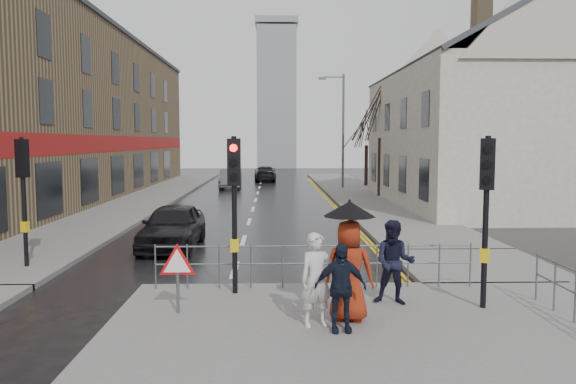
{
  "coord_description": "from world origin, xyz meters",
  "views": [
    {
      "loc": [
        1.04,
        -11.79,
        3.43
      ],
      "look_at": [
        1.46,
        4.26,
        1.98
      ],
      "focal_mm": 35.0,
      "sensor_mm": 36.0,
      "label": 1
    }
  ],
  "objects": [
    {
      "name": "right_pavement",
      "position": [
        6.5,
        25.0,
        0.07
      ],
      "size": [
        4.0,
        40.0,
        0.14
      ],
      "primitive_type": "cube",
      "color": "#605E5B",
      "rests_on": "ground"
    },
    {
      "name": "car_parked",
      "position": [
        -2.2,
        6.13,
        0.72
      ],
      "size": [
        1.85,
        4.26,
        1.43
      ],
      "primitive_type": "imported",
      "rotation": [
        0.0,
        0.0,
        -0.04
      ],
      "color": "black",
      "rests_on": "ground"
    },
    {
      "name": "traffic_signal_near_right",
      "position": [
        5.2,
        -1.0,
        2.46
      ],
      "size": [
        0.34,
        0.33,
        3.4
      ],
      "color": "black",
      "rests_on": "near_pavement"
    },
    {
      "name": "ground",
      "position": [
        0.0,
        0.0,
        0.0
      ],
      "size": [
        120.0,
        120.0,
        0.0
      ],
      "primitive_type": "plane",
      "color": "black",
      "rests_on": "ground"
    },
    {
      "name": "pedestrian_d",
      "position": [
        2.19,
        -2.32,
        0.91
      ],
      "size": [
        0.92,
        0.42,
        1.55
      ],
      "primitive_type": "imported",
      "rotation": [
        0.0,
        0.0,
        0.05
      ],
      "color": "black",
      "rests_on": "near_pavement"
    },
    {
      "name": "guard_railing_front",
      "position": [
        1.95,
        0.6,
        0.86
      ],
      "size": [
        7.14,
        0.04,
        1.0
      ],
      "color": "#595B5E",
      "rests_on": "near_pavement"
    },
    {
      "name": "traffic_signal_far_left",
      "position": [
        -5.5,
        3.0,
        2.46
      ],
      "size": [
        0.34,
        0.33,
        3.4
      ],
      "color": "black",
      "rests_on": "left_pavement"
    },
    {
      "name": "car_far",
      "position": [
        0.33,
        36.39,
        0.65
      ],
      "size": [
        1.98,
        4.54,
        1.3
      ],
      "primitive_type": "imported",
      "rotation": [
        0.0,
        0.0,
        3.18
      ],
      "color": "black",
      "rests_on": "ground"
    },
    {
      "name": "near_pavement",
      "position": [
        3.0,
        -3.5,
        0.07
      ],
      "size": [
        10.0,
        9.0,
        0.14
      ],
      "primitive_type": "cube",
      "color": "#605E5B",
      "rests_on": "ground"
    },
    {
      "name": "pedestrian_with_umbrella",
      "position": [
        2.42,
        -1.74,
        1.31
      ],
      "size": [
        1.04,
        0.96,
        2.21
      ],
      "color": "maroon",
      "rests_on": "near_pavement"
    },
    {
      "name": "pedestrian_a",
      "position": [
        1.8,
        -2.03,
        0.98
      ],
      "size": [
        0.7,
        0.56,
        1.68
      ],
      "primitive_type": "imported",
      "rotation": [
        0.0,
        0.0,
        0.29
      ],
      "color": "silver",
      "rests_on": "near_pavement"
    },
    {
      "name": "car_mid",
      "position": [
        -2.09,
        29.19,
        0.71
      ],
      "size": [
        1.61,
        4.34,
        1.42
      ],
      "primitive_type": "imported",
      "rotation": [
        0.0,
        0.0,
        0.03
      ],
      "color": "#4F5155",
      "rests_on": "ground"
    },
    {
      "name": "church_tower",
      "position": [
        1.5,
        62.0,
        9.0
      ],
      "size": [
        5.0,
        5.0,
        18.0
      ],
      "primitive_type": "cube",
      "color": "gray",
      "rests_on": "ground"
    },
    {
      "name": "tree_near",
      "position": [
        7.5,
        22.0,
        5.14
      ],
      "size": [
        2.4,
        2.4,
        6.58
      ],
      "color": "black",
      "rests_on": "right_pavement"
    },
    {
      "name": "warning_sign",
      "position": [
        -0.8,
        -1.21,
        1.04
      ],
      "size": [
        0.8,
        0.07,
        1.35
      ],
      "color": "#595B5E",
      "rests_on": "near_pavement"
    },
    {
      "name": "tree_far",
      "position": [
        8.0,
        30.0,
        4.42
      ],
      "size": [
        2.4,
        2.4,
        5.64
      ],
      "color": "black",
      "rests_on": "right_pavement"
    },
    {
      "name": "pedestrian_b",
      "position": [
        3.48,
        -0.7,
        0.99
      ],
      "size": [
        0.98,
        0.85,
        1.71
      ],
      "primitive_type": "imported",
      "rotation": [
        0.0,
        0.0,
        -0.28
      ],
      "color": "black",
      "rests_on": "near_pavement"
    },
    {
      "name": "traffic_signal_near_left",
      "position": [
        0.2,
        0.2,
        2.46
      ],
      "size": [
        0.28,
        0.27,
        3.4
      ],
      "color": "black",
      "rests_on": "near_pavement"
    },
    {
      "name": "building_left_terrace",
      "position": [
        -12.0,
        22.0,
        5.0
      ],
      "size": [
        8.0,
        42.0,
        10.0
      ],
      "primitive_type": "cube",
      "color": "#796546",
      "rests_on": "ground"
    },
    {
      "name": "pavement_bridge_right",
      "position": [
        6.5,
        3.0,
        0.07
      ],
      "size": [
        4.0,
        4.2,
        0.14
      ],
      "primitive_type": "cube",
      "color": "#605E5B",
      "rests_on": "ground"
    },
    {
      "name": "street_lamp",
      "position": [
        5.82,
        28.0,
        4.71
      ],
      "size": [
        1.83,
        0.25,
        8.0
      ],
      "color": "#595B5E",
      "rests_on": "right_pavement"
    },
    {
      "name": "building_right_cream",
      "position": [
        12.0,
        18.0,
        4.78
      ],
      "size": [
        9.0,
        16.4,
        10.1
      ],
      "color": "beige",
      "rests_on": "ground"
    },
    {
      "name": "left_pavement",
      "position": [
        -6.5,
        23.0,
        0.07
      ],
      "size": [
        4.0,
        44.0,
        0.14
      ],
      "primitive_type": "cube",
      "color": "#605E5B",
      "rests_on": "ground"
    }
  ]
}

